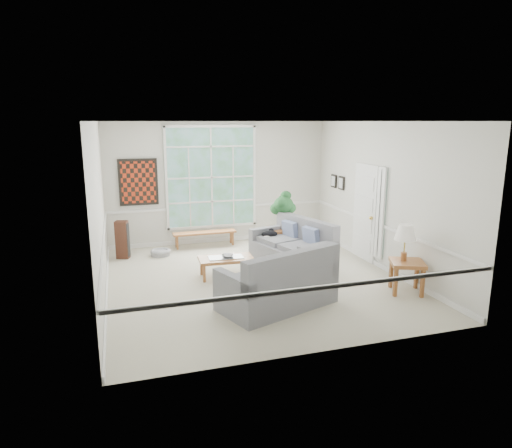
{
  "coord_description": "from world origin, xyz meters",
  "views": [
    {
      "loc": [
        -2.43,
        -8.05,
        3.0
      ],
      "look_at": [
        0.1,
        0.2,
        1.05
      ],
      "focal_mm": 32.0,
      "sensor_mm": 36.0,
      "label": 1
    }
  ],
  "objects_px": {
    "loveseat_right": "(292,244)",
    "coffee_table": "(226,267)",
    "loveseat_front": "(277,277)",
    "end_table": "(283,241)",
    "side_table": "(406,277)"
  },
  "relations": [
    {
      "from": "loveseat_front",
      "to": "side_table",
      "type": "height_order",
      "value": "loveseat_front"
    },
    {
      "from": "loveseat_right",
      "to": "loveseat_front",
      "type": "distance_m",
      "value": 2.13
    },
    {
      "from": "coffee_table",
      "to": "end_table",
      "type": "height_order",
      "value": "end_table"
    },
    {
      "from": "loveseat_right",
      "to": "side_table",
      "type": "height_order",
      "value": "loveseat_right"
    },
    {
      "from": "loveseat_front",
      "to": "coffee_table",
      "type": "bearing_deg",
      "value": 85.62
    },
    {
      "from": "loveseat_right",
      "to": "coffee_table",
      "type": "xyz_separation_m",
      "value": [
        -1.46,
        -0.2,
        -0.31
      ]
    },
    {
      "from": "coffee_table",
      "to": "end_table",
      "type": "bearing_deg",
      "value": 38.0
    },
    {
      "from": "loveseat_front",
      "to": "side_table",
      "type": "xyz_separation_m",
      "value": [
        2.42,
        -0.09,
        -0.22
      ]
    },
    {
      "from": "loveseat_front",
      "to": "coffee_table",
      "type": "distance_m",
      "value": 1.77
    },
    {
      "from": "loveseat_right",
      "to": "coffee_table",
      "type": "distance_m",
      "value": 1.51
    },
    {
      "from": "loveseat_front",
      "to": "end_table",
      "type": "distance_m",
      "value": 3.04
    },
    {
      "from": "loveseat_right",
      "to": "end_table",
      "type": "distance_m",
      "value": 0.96
    },
    {
      "from": "end_table",
      "to": "loveseat_right",
      "type": "bearing_deg",
      "value": -100.01
    },
    {
      "from": "loveseat_right",
      "to": "loveseat_front",
      "type": "xyz_separation_m",
      "value": [
        -0.99,
        -1.88,
        0.01
      ]
    },
    {
      "from": "coffee_table",
      "to": "end_table",
      "type": "distance_m",
      "value": 1.98
    }
  ]
}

